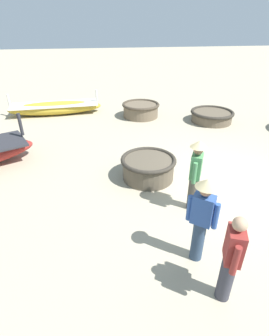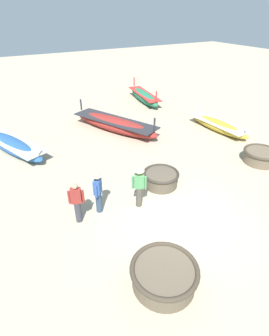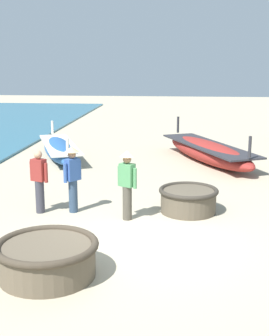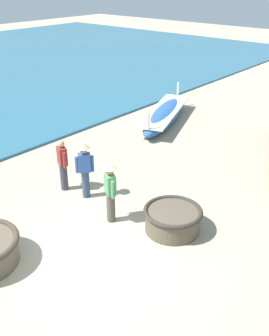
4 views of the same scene
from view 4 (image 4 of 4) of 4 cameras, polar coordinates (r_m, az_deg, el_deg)
ground_plane at (r=9.33m, az=-5.95°, el=-12.45°), size 80.00×80.00×0.00m
coracle_beside_post at (r=9.92m, az=5.55°, el=-7.36°), size 1.48×1.48×0.61m
long_boat_red_hull at (r=17.06m, az=4.39°, el=7.73°), size 2.88×5.17×1.15m
fisherman_by_coracle at (r=11.07m, az=-7.24°, el=0.16°), size 0.38×0.43×1.67m
fisherman_with_hat at (r=11.61m, az=-10.37°, el=0.58°), size 0.50×0.33×1.57m
fisherman_standing_right at (r=9.91m, az=-3.53°, el=-3.04°), size 0.48×0.36×1.67m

